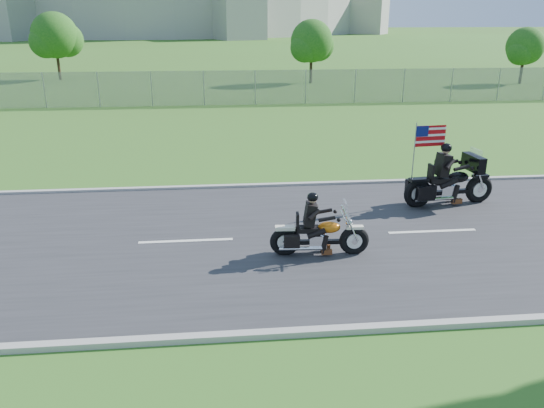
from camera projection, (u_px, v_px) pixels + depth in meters
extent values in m
plane|color=#35561A|center=(270.00, 239.00, 12.66)|extent=(420.00, 420.00, 0.00)
cube|color=#28282B|center=(270.00, 238.00, 12.66)|extent=(120.00, 8.00, 0.04)
cube|color=#9E9B93|center=(258.00, 186.00, 16.44)|extent=(120.00, 0.18, 0.12)
cube|color=#9E9B93|center=(293.00, 333.00, 8.85)|extent=(120.00, 0.18, 0.12)
cube|color=gray|center=(152.00, 89.00, 30.60)|extent=(60.00, 0.03, 2.00)
cylinder|color=#382316|center=(311.00, 66.00, 40.89)|extent=(0.22, 0.22, 2.52)
sphere|color=#194E14|center=(312.00, 41.00, 40.25)|extent=(3.20, 3.20, 3.20)
sphere|color=#194E14|center=(319.00, 45.00, 40.88)|extent=(2.40, 2.40, 2.40)
sphere|color=#194E14|center=(305.00, 47.00, 39.98)|extent=(2.24, 2.24, 2.24)
cylinder|color=#382316|center=(58.00, 62.00, 42.76)|extent=(0.22, 0.22, 2.80)
sphere|color=#194E14|center=(55.00, 35.00, 42.05)|extent=(3.60, 3.60, 3.60)
sphere|color=#194E14|center=(66.00, 40.00, 42.75)|extent=(2.70, 2.70, 2.70)
sphere|color=#194E14|center=(46.00, 42.00, 41.74)|extent=(2.52, 2.52, 2.52)
cylinder|color=#382316|center=(522.00, 69.00, 40.53)|extent=(0.22, 0.22, 2.24)
sphere|color=#194E14|center=(525.00, 46.00, 39.96)|extent=(2.80, 2.80, 2.80)
sphere|color=#194E14|center=(528.00, 50.00, 40.51)|extent=(2.10, 2.10, 2.10)
sphere|color=#194E14|center=(521.00, 52.00, 39.72)|extent=(1.96, 1.96, 1.96)
torus|color=black|center=(354.00, 241.00, 11.73)|extent=(0.68, 0.20, 0.67)
torus|color=black|center=(285.00, 242.00, 11.67)|extent=(0.68, 0.20, 0.67)
ellipsoid|color=#CA650E|center=(329.00, 227.00, 11.60)|extent=(0.52, 0.32, 0.25)
cube|color=black|center=(308.00, 229.00, 11.59)|extent=(0.51, 0.30, 0.11)
cube|color=black|center=(310.00, 214.00, 11.48)|extent=(0.24, 0.37, 0.50)
sphere|color=black|center=(313.00, 197.00, 11.35)|extent=(0.26, 0.26, 0.24)
cube|color=silver|center=(346.00, 209.00, 11.47)|extent=(0.06, 0.42, 0.36)
torus|color=black|center=(479.00, 189.00, 14.96)|extent=(0.83, 0.29, 0.81)
torus|color=black|center=(418.00, 193.00, 14.60)|extent=(0.83, 0.29, 0.81)
ellipsoid|color=black|center=(458.00, 177.00, 14.69)|extent=(0.65, 0.42, 0.31)
cube|color=black|center=(439.00, 180.00, 14.60)|extent=(0.64, 0.40, 0.13)
cube|color=black|center=(443.00, 165.00, 14.46)|extent=(0.31, 0.47, 0.60)
sphere|color=black|center=(446.00, 148.00, 14.31)|extent=(0.33, 0.33, 0.30)
cube|color=black|center=(473.00, 163.00, 14.65)|extent=(0.34, 0.90, 0.44)
cube|color=#B70C11|center=(430.00, 136.00, 14.34)|extent=(0.88, 0.12, 0.57)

